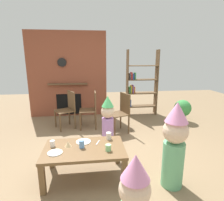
{
  "coord_description": "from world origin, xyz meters",
  "views": [
    {
      "loc": [
        -0.25,
        -2.86,
        1.72
      ],
      "look_at": [
        0.15,
        0.4,
        0.93
      ],
      "focal_mm": 29.77,
      "sensor_mm": 36.0,
      "label": 1
    }
  ],
  "objects_px": {
    "paper_cup_near_left": "(109,136)",
    "dining_chair_middle": "(92,107)",
    "bookshelf": "(139,85)",
    "dining_chair_right": "(121,110)",
    "birthday_cake_slice": "(68,144)",
    "potted_plant_tall": "(183,109)",
    "paper_plate_front": "(55,153)",
    "dining_chair_left": "(68,107)",
    "coffee_table": "(84,152)",
    "paper_plate_rear": "(83,142)",
    "paper_cup_near_right": "(52,144)",
    "paper_cup_far_left": "(82,144)",
    "paper_cup_center": "(108,148)",
    "child_by_the_chairs": "(108,118)",
    "child_in_pink": "(174,143)"
  },
  "relations": [
    {
      "from": "birthday_cake_slice",
      "to": "potted_plant_tall",
      "type": "xyz_separation_m",
      "value": [
        2.77,
        1.99,
        -0.15
      ]
    },
    {
      "from": "paper_cup_near_left",
      "to": "child_in_pink",
      "type": "relative_size",
      "value": 0.09
    },
    {
      "from": "dining_chair_middle",
      "to": "coffee_table",
      "type": "bearing_deg",
      "value": 86.04
    },
    {
      "from": "bookshelf",
      "to": "potted_plant_tall",
      "type": "distance_m",
      "value": 1.37
    },
    {
      "from": "paper_plate_rear",
      "to": "child_in_pink",
      "type": "height_order",
      "value": "child_in_pink"
    },
    {
      "from": "paper_cup_far_left",
      "to": "child_in_pink",
      "type": "relative_size",
      "value": 0.09
    },
    {
      "from": "child_in_pink",
      "to": "dining_chair_left",
      "type": "xyz_separation_m",
      "value": [
        -1.6,
        2.33,
        -0.11
      ]
    },
    {
      "from": "paper_cup_far_left",
      "to": "dining_chair_right",
      "type": "xyz_separation_m",
      "value": [
        0.84,
        1.57,
        -0.0
      ]
    },
    {
      "from": "paper_cup_center",
      "to": "child_in_pink",
      "type": "relative_size",
      "value": 0.08
    },
    {
      "from": "child_in_pink",
      "to": "child_by_the_chairs",
      "type": "relative_size",
      "value": 1.21
    },
    {
      "from": "paper_cup_near_left",
      "to": "dining_chair_right",
      "type": "distance_m",
      "value": 1.41
    },
    {
      "from": "paper_plate_front",
      "to": "dining_chair_right",
      "type": "xyz_separation_m",
      "value": [
        1.19,
        1.68,
        0.05
      ]
    },
    {
      "from": "paper_cup_near_right",
      "to": "paper_plate_rear",
      "type": "height_order",
      "value": "paper_cup_near_right"
    },
    {
      "from": "coffee_table",
      "to": "paper_cup_far_left",
      "type": "distance_m",
      "value": 0.13
    },
    {
      "from": "paper_cup_far_left",
      "to": "potted_plant_tall",
      "type": "height_order",
      "value": "potted_plant_tall"
    },
    {
      "from": "paper_cup_near_left",
      "to": "dining_chair_middle",
      "type": "distance_m",
      "value": 1.71
    },
    {
      "from": "coffee_table",
      "to": "paper_cup_near_left",
      "type": "xyz_separation_m",
      "value": [
        0.37,
        0.24,
        0.12
      ]
    },
    {
      "from": "birthday_cake_slice",
      "to": "child_in_pink",
      "type": "height_order",
      "value": "child_in_pink"
    },
    {
      "from": "paper_plate_front",
      "to": "birthday_cake_slice",
      "type": "relative_size",
      "value": 1.95
    },
    {
      "from": "birthday_cake_slice",
      "to": "dining_chair_middle",
      "type": "xyz_separation_m",
      "value": [
        0.36,
        1.86,
        0.01
      ]
    },
    {
      "from": "child_by_the_chairs",
      "to": "dining_chair_left",
      "type": "relative_size",
      "value": 1.07
    },
    {
      "from": "paper_cup_near_left",
      "to": "paper_cup_center",
      "type": "bearing_deg",
      "value": -96.92
    },
    {
      "from": "paper_cup_near_left",
      "to": "bookshelf",
      "type": "bearing_deg",
      "value": 65.5
    },
    {
      "from": "paper_plate_rear",
      "to": "dining_chair_left",
      "type": "bearing_deg",
      "value": 102.84
    },
    {
      "from": "paper_cup_center",
      "to": "birthday_cake_slice",
      "type": "xyz_separation_m",
      "value": [
        -0.56,
        0.19,
        -0.01
      ]
    },
    {
      "from": "paper_cup_near_left",
      "to": "dining_chair_middle",
      "type": "height_order",
      "value": "dining_chair_middle"
    },
    {
      "from": "paper_cup_far_left",
      "to": "dining_chair_left",
      "type": "xyz_separation_m",
      "value": [
        -0.4,
        1.99,
        -0.0
      ]
    },
    {
      "from": "paper_cup_near_right",
      "to": "potted_plant_tall",
      "type": "distance_m",
      "value": 3.58
    },
    {
      "from": "birthday_cake_slice",
      "to": "dining_chair_left",
      "type": "relative_size",
      "value": 0.11
    },
    {
      "from": "paper_plate_rear",
      "to": "paper_cup_near_left",
      "type": "bearing_deg",
      "value": 8.33
    },
    {
      "from": "bookshelf",
      "to": "dining_chair_right",
      "type": "height_order",
      "value": "bookshelf"
    },
    {
      "from": "paper_cup_near_right",
      "to": "paper_cup_center",
      "type": "relative_size",
      "value": 1.01
    },
    {
      "from": "birthday_cake_slice",
      "to": "child_by_the_chairs",
      "type": "height_order",
      "value": "child_by_the_chairs"
    },
    {
      "from": "bookshelf",
      "to": "birthday_cake_slice",
      "type": "relative_size",
      "value": 19.0
    },
    {
      "from": "dining_chair_right",
      "to": "dining_chair_middle",
      "type": "bearing_deg",
      "value": -48.27
    },
    {
      "from": "paper_cup_far_left",
      "to": "dining_chair_middle",
      "type": "height_order",
      "value": "dining_chair_middle"
    },
    {
      "from": "paper_cup_near_right",
      "to": "dining_chair_middle",
      "type": "relative_size",
      "value": 0.1
    },
    {
      "from": "bookshelf",
      "to": "birthday_cake_slice",
      "type": "height_order",
      "value": "bookshelf"
    },
    {
      "from": "paper_cup_center",
      "to": "child_by_the_chairs",
      "type": "distance_m",
      "value": 1.2
    },
    {
      "from": "birthday_cake_slice",
      "to": "child_by_the_chairs",
      "type": "xyz_separation_m",
      "value": [
        0.67,
        1.01,
        0.01
      ]
    },
    {
      "from": "dining_chair_left",
      "to": "dining_chair_middle",
      "type": "height_order",
      "value": "same"
    },
    {
      "from": "birthday_cake_slice",
      "to": "child_in_pink",
      "type": "distance_m",
      "value": 1.46
    },
    {
      "from": "birthday_cake_slice",
      "to": "paper_plate_front",
      "type": "bearing_deg",
      "value": -131.72
    },
    {
      "from": "paper_cup_far_left",
      "to": "paper_plate_rear",
      "type": "distance_m",
      "value": 0.18
    },
    {
      "from": "coffee_table",
      "to": "paper_cup_center",
      "type": "bearing_deg",
      "value": -20.37
    },
    {
      "from": "paper_plate_front",
      "to": "dining_chair_left",
      "type": "height_order",
      "value": "dining_chair_left"
    },
    {
      "from": "potted_plant_tall",
      "to": "paper_plate_rear",
      "type": "bearing_deg",
      "value": -143.68
    },
    {
      "from": "birthday_cake_slice",
      "to": "dining_chair_right",
      "type": "bearing_deg",
      "value": 55.55
    },
    {
      "from": "paper_plate_front",
      "to": "dining_chair_left",
      "type": "bearing_deg",
      "value": 91.3
    },
    {
      "from": "birthday_cake_slice",
      "to": "potted_plant_tall",
      "type": "relative_size",
      "value": 0.17
    }
  ]
}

